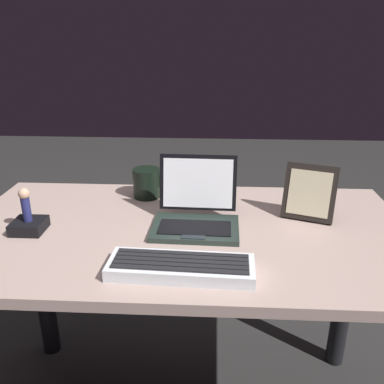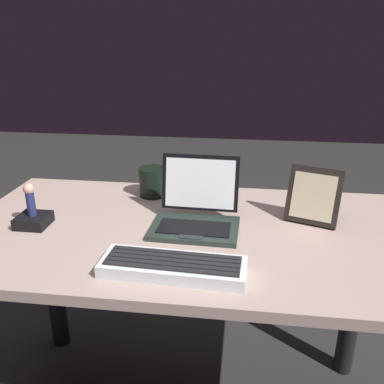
{
  "view_description": "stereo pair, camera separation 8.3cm",
  "coord_description": "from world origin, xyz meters",
  "px_view_note": "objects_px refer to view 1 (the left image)",
  "views": [
    {
      "loc": [
        0.08,
        -1.06,
        1.25
      ],
      "look_at": [
        0.02,
        0.0,
        0.84
      ],
      "focal_mm": 38.52,
      "sensor_mm": 36.0,
      "label": 1
    },
    {
      "loc": [
        0.16,
        -1.05,
        1.25
      ],
      "look_at": [
        0.02,
        0.0,
        0.84
      ],
      "focal_mm": 38.52,
      "sensor_mm": 36.0,
      "label": 2
    }
  ],
  "objects_px": {
    "external_keyboard": "(181,267)",
    "photo_frame": "(309,193)",
    "figurine_stand": "(29,226)",
    "coffee_mug": "(147,183)",
    "figurine": "(25,203)",
    "laptop_front": "(196,214)"
  },
  "relations": [
    {
      "from": "coffee_mug",
      "to": "figurine",
      "type": "bearing_deg",
      "value": -136.68
    },
    {
      "from": "external_keyboard",
      "to": "coffee_mug",
      "type": "xyz_separation_m",
      "value": [
        -0.15,
        0.47,
        0.03
      ]
    },
    {
      "from": "laptop_front",
      "to": "figurine",
      "type": "relative_size",
      "value": 2.56
    },
    {
      "from": "photo_frame",
      "to": "coffee_mug",
      "type": "relative_size",
      "value": 1.19
    },
    {
      "from": "external_keyboard",
      "to": "coffee_mug",
      "type": "height_order",
      "value": "coffee_mug"
    },
    {
      "from": "figurine_stand",
      "to": "figurine",
      "type": "bearing_deg",
      "value": 90.0
    },
    {
      "from": "laptop_front",
      "to": "external_keyboard",
      "type": "xyz_separation_m",
      "value": [
        -0.02,
        -0.25,
        -0.02
      ]
    },
    {
      "from": "photo_frame",
      "to": "figurine_stand",
      "type": "height_order",
      "value": "photo_frame"
    },
    {
      "from": "external_keyboard",
      "to": "photo_frame",
      "type": "distance_m",
      "value": 0.49
    },
    {
      "from": "external_keyboard",
      "to": "photo_frame",
      "type": "xyz_separation_m",
      "value": [
        0.36,
        0.33,
        0.07
      ]
    },
    {
      "from": "photo_frame",
      "to": "figurine",
      "type": "relative_size",
      "value": 1.69
    },
    {
      "from": "external_keyboard",
      "to": "coffee_mug",
      "type": "relative_size",
      "value": 2.49
    },
    {
      "from": "photo_frame",
      "to": "figurine_stand",
      "type": "bearing_deg",
      "value": -170.78
    },
    {
      "from": "figurine_stand",
      "to": "figurine",
      "type": "height_order",
      "value": "figurine"
    },
    {
      "from": "figurine",
      "to": "external_keyboard",
      "type": "bearing_deg",
      "value": -23.56
    },
    {
      "from": "figurine_stand",
      "to": "coffee_mug",
      "type": "height_order",
      "value": "coffee_mug"
    },
    {
      "from": "laptop_front",
      "to": "photo_frame",
      "type": "height_order",
      "value": "laptop_front"
    },
    {
      "from": "laptop_front",
      "to": "figurine_stand",
      "type": "xyz_separation_m",
      "value": [
        -0.47,
        -0.06,
        -0.02
      ]
    },
    {
      "from": "figurine_stand",
      "to": "coffee_mug",
      "type": "relative_size",
      "value": 0.64
    },
    {
      "from": "figurine",
      "to": "coffee_mug",
      "type": "height_order",
      "value": "figurine"
    },
    {
      "from": "external_keyboard",
      "to": "figurine_stand",
      "type": "bearing_deg",
      "value": 156.44
    },
    {
      "from": "photo_frame",
      "to": "figurine",
      "type": "height_order",
      "value": "photo_frame"
    }
  ]
}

